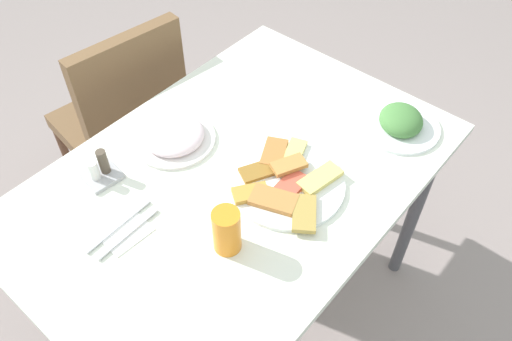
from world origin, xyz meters
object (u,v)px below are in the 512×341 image
at_px(soda_can, 227,231).
at_px(spoon, 117,225).
at_px(condiment_caddy, 101,171).
at_px(fork, 127,233).
at_px(dining_table, 237,194).
at_px(paper_napkin, 123,230).
at_px(dining_chair, 126,116).
at_px(salad_plate_rice, 174,136).
at_px(salad_plate_greens, 400,122).
at_px(pide_platter, 287,183).

xyz_separation_m(soda_can, spoon, (-0.13, 0.24, -0.06)).
distance_m(spoon, condiment_caddy, 0.17).
relative_size(fork, condiment_caddy, 1.88).
bearing_deg(soda_can, spoon, 118.73).
height_order(dining_table, paper_napkin, paper_napkin).
height_order(dining_table, spoon, spoon).
height_order(dining_chair, soda_can, dining_chair).
height_order(salad_plate_rice, paper_napkin, salad_plate_rice).
bearing_deg(salad_plate_greens, soda_can, 170.87).
bearing_deg(salad_plate_rice, spoon, -159.07).
bearing_deg(condiment_caddy, dining_chair, 48.87).
distance_m(dining_chair, spoon, 0.77).
xyz_separation_m(dining_chair, paper_napkin, (-0.44, -0.59, 0.27)).
height_order(dining_table, soda_can, soda_can).
height_order(dining_table, condiment_caddy, condiment_caddy).
height_order(dining_table, pide_platter, pide_platter).
relative_size(pide_platter, salad_plate_greens, 1.31).
bearing_deg(condiment_caddy, dining_table, -47.34).
distance_m(fork, condiment_caddy, 0.21).
bearing_deg(dining_chair, condiment_caddy, -131.13).
relative_size(dining_chair, fork, 4.72).
bearing_deg(paper_napkin, pide_platter, -30.00).
height_order(pide_platter, soda_can, soda_can).
xyz_separation_m(salad_plate_greens, fork, (-0.76, 0.31, -0.02)).
xyz_separation_m(pide_platter, soda_can, (-0.24, -0.01, 0.05)).
xyz_separation_m(pide_platter, spoon, (-0.37, 0.23, -0.01)).
bearing_deg(dining_chair, paper_napkin, -126.63).
relative_size(salad_plate_rice, paper_napkin, 2.11).
bearing_deg(fork, spoon, 88.54).
height_order(salad_plate_rice, soda_can, soda_can).
height_order(pide_platter, paper_napkin, pide_platter).
xyz_separation_m(soda_can, paper_napkin, (-0.13, 0.22, -0.06)).
height_order(salad_plate_rice, condiment_caddy, condiment_caddy).
relative_size(dining_table, salad_plate_rice, 4.96).
distance_m(salad_plate_greens, paper_napkin, 0.82).
distance_m(salad_plate_greens, fork, 0.82).
xyz_separation_m(dining_table, salad_plate_rice, (-0.02, 0.22, 0.11)).
relative_size(soda_can, paper_napkin, 1.08).
height_order(fork, spoon, same).
relative_size(soda_can, condiment_caddy, 1.22).
relative_size(dining_table, pide_platter, 3.89).
bearing_deg(condiment_caddy, spoon, -116.00).
bearing_deg(salad_plate_greens, spoon, 155.61).
xyz_separation_m(dining_table, salad_plate_greens, (0.44, -0.24, 0.11)).
xyz_separation_m(pide_platter, salad_plate_rice, (-0.08, 0.34, 0.01)).
relative_size(salad_plate_rice, fork, 1.27).
bearing_deg(spoon, pide_platter, -33.55).
bearing_deg(paper_napkin, spoon, 90.00).
bearing_deg(soda_can, salad_plate_greens, -9.13).
bearing_deg(salad_plate_rice, pide_platter, -77.72).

